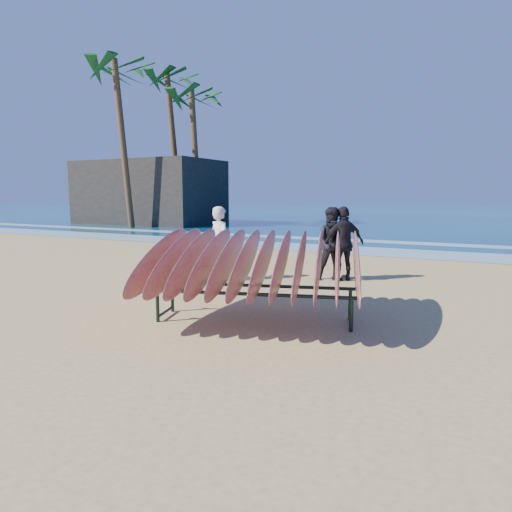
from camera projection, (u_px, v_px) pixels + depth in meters
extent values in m
plane|color=tan|center=(232.00, 322.00, 7.09)|extent=(120.00, 120.00, 0.00)
plane|color=navy|center=(460.00, 211.00, 55.50)|extent=(160.00, 160.00, 0.00)
plane|color=white|center=(377.00, 251.00, 15.89)|extent=(160.00, 160.00, 0.00)
plane|color=white|center=(396.00, 242.00, 18.97)|extent=(160.00, 160.00, 0.00)
cylinder|color=black|center=(158.00, 306.00, 7.10)|extent=(0.06, 0.06, 0.50)
cylinder|color=black|center=(351.00, 315.00, 6.58)|extent=(0.06, 0.06, 0.50)
cylinder|color=black|center=(172.00, 297.00, 7.73)|extent=(0.06, 0.06, 0.50)
cylinder|color=black|center=(350.00, 304.00, 7.22)|extent=(0.06, 0.06, 0.50)
cylinder|color=black|center=(251.00, 294.00, 6.81)|extent=(3.07, 1.00, 0.06)
cylinder|color=black|center=(258.00, 286.00, 7.44)|extent=(3.07, 1.00, 0.06)
cylinder|color=black|center=(166.00, 312.00, 7.44)|extent=(0.24, 0.63, 0.04)
cylinder|color=black|center=(350.00, 320.00, 6.92)|extent=(0.24, 0.63, 0.04)
ellipsoid|color=maroon|center=(160.00, 259.00, 7.33)|extent=(0.90, 2.70, 1.18)
ellipsoid|color=maroon|center=(177.00, 259.00, 7.29)|extent=(0.90, 2.70, 1.18)
ellipsoid|color=maroon|center=(194.00, 260.00, 7.24)|extent=(0.90, 2.70, 1.18)
ellipsoid|color=maroon|center=(211.00, 260.00, 7.19)|extent=(0.90, 2.70, 1.18)
ellipsoid|color=maroon|center=(228.00, 261.00, 7.14)|extent=(0.90, 2.70, 1.18)
ellipsoid|color=maroon|center=(246.00, 261.00, 7.09)|extent=(0.90, 2.70, 1.18)
ellipsoid|color=maroon|center=(264.00, 262.00, 7.04)|extent=(0.90, 2.70, 1.18)
ellipsoid|color=maroon|center=(282.00, 262.00, 6.99)|extent=(0.90, 2.70, 1.18)
ellipsoid|color=maroon|center=(300.00, 263.00, 6.94)|extent=(0.90, 2.70, 1.18)
ellipsoid|color=maroon|center=(319.00, 263.00, 6.89)|extent=(0.90, 2.70, 1.18)
ellipsoid|color=maroon|center=(338.00, 264.00, 6.85)|extent=(0.90, 2.70, 1.18)
ellipsoid|color=maroon|center=(357.00, 264.00, 6.80)|extent=(0.90, 2.70, 1.18)
imported|color=silver|center=(220.00, 244.00, 10.51)|extent=(0.73, 0.62, 1.71)
imported|color=black|center=(333.00, 244.00, 10.46)|extent=(1.00, 0.89, 1.70)
imported|color=black|center=(344.00, 244.00, 10.44)|extent=(1.01, 1.01, 1.72)
cube|color=#2D2823|center=(149.00, 193.00, 31.17)|extent=(9.52, 5.29, 4.23)
cylinder|color=brown|center=(123.00, 146.00, 26.55)|extent=(0.36, 1.29, 9.56)
cylinder|color=brown|center=(196.00, 159.00, 28.45)|extent=(0.36, 1.02, 8.39)
cylinder|color=brown|center=(174.00, 149.00, 30.20)|extent=(0.36, 1.56, 9.96)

